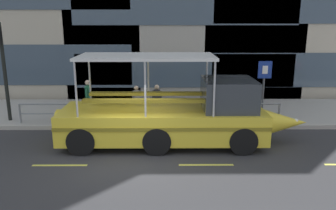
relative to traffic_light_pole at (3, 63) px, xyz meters
name	(u,v)px	position (x,y,z in m)	size (l,w,h in m)	color
ground_plane	(135,157)	(6.00, -3.86, -2.80)	(120.00, 120.00, 0.00)	#333335
sidewalk	(144,112)	(6.00, 1.74, -2.71)	(32.00, 4.80, 0.18)	#A8A59E
curb_edge	(141,127)	(6.00, -0.75, -2.71)	(32.00, 0.18, 0.18)	#B2ADA3
lane_centreline	(133,165)	(6.00, -4.50, -2.79)	(25.80, 0.12, 0.01)	#DBD64C
curb_guardrail	(150,110)	(6.38, -0.41, -2.01)	(11.49, 0.09, 0.89)	gray
traffic_light_pole	(3,63)	(0.00, 0.00, 0.00)	(0.24, 0.46, 4.33)	black
parking_sign	(264,80)	(11.48, 0.15, -0.81)	(0.60, 0.12, 2.66)	#4C4F54
duck_tour_boat	(177,116)	(7.51, -2.48, -1.72)	(9.45, 2.55, 3.38)	yellow
pedestrian_near_bow	(252,95)	(11.13, 0.66, -1.60)	(0.47, 0.27, 1.68)	#47423D
pedestrian_mid_left	(157,98)	(6.67, 0.48, -1.69)	(0.44, 0.21, 1.54)	#47423D
pedestrian_mid_right	(136,99)	(5.73, 0.39, -1.70)	(0.36, 0.30, 1.52)	#1E2338
pedestrian_near_stern	(88,95)	(3.49, 0.59, -1.56)	(0.24, 0.50, 1.75)	#1E2338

